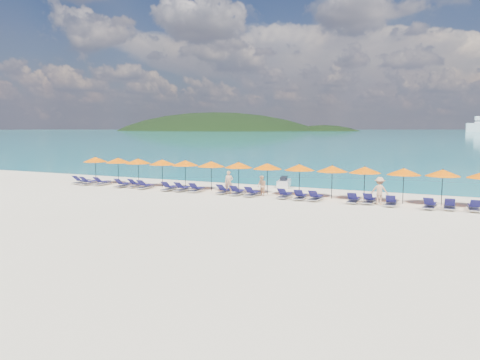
% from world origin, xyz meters
% --- Properties ---
extents(ground, '(1400.00, 1400.00, 0.00)m').
position_xyz_m(ground, '(0.00, 0.00, 0.00)').
color(ground, beige).
extents(sea, '(1600.00, 1300.00, 0.01)m').
position_xyz_m(sea, '(0.00, 660.00, 0.01)').
color(sea, '#1FA9B2').
rests_on(sea, ground).
extents(headland_main, '(374.00, 242.00, 126.50)m').
position_xyz_m(headland_main, '(-300.00, 540.00, -38.00)').
color(headland_main, black).
rests_on(headland_main, ground).
extents(headland_small, '(162.00, 126.00, 85.50)m').
position_xyz_m(headland_small, '(-150.00, 560.00, -35.00)').
color(headland_small, black).
rests_on(headland_small, ground).
extents(jetski, '(1.38, 2.47, 0.83)m').
position_xyz_m(jetski, '(0.74, 9.57, 0.34)').
color(jetski, silver).
rests_on(jetski, ground).
extents(beachgoer_a, '(0.71, 0.61, 1.66)m').
position_xyz_m(beachgoer_a, '(-1.52, 4.30, 0.83)').
color(beachgoer_a, tan).
rests_on(beachgoer_a, ground).
extents(beachgoer_b, '(0.81, 0.70, 1.44)m').
position_xyz_m(beachgoer_b, '(1.10, 4.21, 0.72)').
color(beachgoer_b, tan).
rests_on(beachgoer_b, ground).
extents(beachgoer_c, '(1.14, 0.60, 1.71)m').
position_xyz_m(beachgoer_c, '(9.03, 4.19, 0.85)').
color(beachgoer_c, tan).
rests_on(beachgoer_c, ground).
extents(umbrella_0, '(2.10, 2.10, 2.28)m').
position_xyz_m(umbrella_0, '(-14.85, 5.22, 2.02)').
color(umbrella_0, black).
rests_on(umbrella_0, ground).
extents(umbrella_1, '(2.10, 2.10, 2.28)m').
position_xyz_m(umbrella_1, '(-12.43, 5.28, 2.02)').
color(umbrella_1, black).
rests_on(umbrella_1, ground).
extents(umbrella_2, '(2.10, 2.10, 2.28)m').
position_xyz_m(umbrella_2, '(-10.35, 5.30, 2.02)').
color(umbrella_2, black).
rests_on(umbrella_2, ground).
extents(umbrella_3, '(2.10, 2.10, 2.28)m').
position_xyz_m(umbrella_3, '(-7.88, 5.15, 2.02)').
color(umbrella_3, black).
rests_on(umbrella_3, ground).
extents(umbrella_4, '(2.10, 2.10, 2.28)m').
position_xyz_m(umbrella_4, '(-5.80, 5.25, 2.02)').
color(umbrella_4, black).
rests_on(umbrella_4, ground).
extents(umbrella_5, '(2.10, 2.10, 2.28)m').
position_xyz_m(umbrella_5, '(-3.44, 5.15, 2.02)').
color(umbrella_5, black).
rests_on(umbrella_5, ground).
extents(umbrella_6, '(2.10, 2.10, 2.28)m').
position_xyz_m(umbrella_6, '(-1.22, 5.31, 2.02)').
color(umbrella_6, black).
rests_on(umbrella_6, ground).
extents(umbrella_7, '(2.10, 2.10, 2.28)m').
position_xyz_m(umbrella_7, '(1.10, 5.19, 2.02)').
color(umbrella_7, black).
rests_on(umbrella_7, ground).
extents(umbrella_8, '(2.10, 2.10, 2.28)m').
position_xyz_m(umbrella_8, '(3.46, 5.28, 2.02)').
color(umbrella_8, black).
rests_on(umbrella_8, ground).
extents(umbrella_9, '(2.10, 2.10, 2.28)m').
position_xyz_m(umbrella_9, '(5.76, 5.21, 2.02)').
color(umbrella_9, black).
rests_on(umbrella_9, ground).
extents(umbrella_10, '(2.10, 2.10, 2.28)m').
position_xyz_m(umbrella_10, '(7.89, 5.25, 2.02)').
color(umbrella_10, black).
rests_on(umbrella_10, ground).
extents(umbrella_11, '(2.10, 2.10, 2.28)m').
position_xyz_m(umbrella_11, '(10.31, 5.10, 2.02)').
color(umbrella_11, black).
rests_on(umbrella_11, ground).
extents(umbrella_12, '(2.10, 2.10, 2.28)m').
position_xyz_m(umbrella_12, '(12.53, 5.31, 2.02)').
color(umbrella_12, black).
rests_on(umbrella_12, ground).
extents(lounger_0, '(0.66, 1.71, 0.66)m').
position_xyz_m(lounger_0, '(-15.41, 4.09, 0.24)').
color(lounger_0, silver).
rests_on(lounger_0, ground).
extents(lounger_1, '(0.73, 1.74, 0.66)m').
position_xyz_m(lounger_1, '(-14.28, 3.77, 0.24)').
color(lounger_1, silver).
rests_on(lounger_1, ground).
extents(lounger_2, '(0.62, 1.70, 0.66)m').
position_xyz_m(lounger_2, '(-13.16, 4.10, 0.24)').
color(lounger_2, silver).
rests_on(lounger_2, ground).
extents(lounger_3, '(0.63, 1.71, 0.66)m').
position_xyz_m(lounger_3, '(-10.75, 3.85, 0.24)').
color(lounger_3, silver).
rests_on(lounger_3, ground).
extents(lounger_4, '(0.74, 1.74, 0.66)m').
position_xyz_m(lounger_4, '(-9.63, 4.14, 0.24)').
color(lounger_4, silver).
rests_on(lounger_4, ground).
extents(lounger_5, '(0.69, 1.72, 0.66)m').
position_xyz_m(lounger_5, '(-8.57, 3.84, 0.24)').
color(lounger_5, silver).
rests_on(lounger_5, ground).
extents(lounger_6, '(0.66, 1.71, 0.66)m').
position_xyz_m(lounger_6, '(-6.28, 3.78, 0.24)').
color(lounger_6, silver).
rests_on(lounger_6, ground).
extents(lounger_7, '(0.69, 1.73, 0.66)m').
position_xyz_m(lounger_7, '(-5.16, 3.88, 0.24)').
color(lounger_7, silver).
rests_on(lounger_7, ground).
extents(lounger_8, '(0.72, 1.74, 0.66)m').
position_xyz_m(lounger_8, '(-4.03, 3.99, 0.24)').
color(lounger_8, silver).
rests_on(lounger_8, ground).
extents(lounger_9, '(0.74, 1.74, 0.66)m').
position_xyz_m(lounger_9, '(-1.74, 4.10, 0.24)').
color(lounger_9, silver).
rests_on(lounger_9, ground).
extents(lounger_10, '(0.65, 1.71, 0.66)m').
position_xyz_m(lounger_10, '(-0.62, 3.89, 0.24)').
color(lounger_10, silver).
rests_on(lounger_10, ground).
extents(lounger_11, '(0.67, 1.72, 0.66)m').
position_xyz_m(lounger_11, '(0.58, 3.78, 0.24)').
color(lounger_11, silver).
rests_on(lounger_11, ground).
extents(lounger_12, '(0.62, 1.70, 0.66)m').
position_xyz_m(lounger_12, '(2.90, 3.92, 0.24)').
color(lounger_12, silver).
rests_on(lounger_12, ground).
extents(lounger_13, '(0.77, 1.75, 0.66)m').
position_xyz_m(lounger_13, '(4.03, 3.82, 0.24)').
color(lounger_13, silver).
rests_on(lounger_13, ground).
extents(lounger_14, '(0.68, 1.72, 0.66)m').
position_xyz_m(lounger_14, '(5.08, 3.82, 0.24)').
color(lounger_14, silver).
rests_on(lounger_14, ground).
extents(lounger_15, '(0.70, 1.73, 0.66)m').
position_xyz_m(lounger_15, '(7.49, 3.92, 0.24)').
color(lounger_15, silver).
rests_on(lounger_15, ground).
extents(lounger_16, '(0.65, 1.71, 0.66)m').
position_xyz_m(lounger_16, '(8.45, 4.12, 0.24)').
color(lounger_16, silver).
rests_on(lounger_16, ground).
extents(lounger_17, '(0.74, 1.74, 0.66)m').
position_xyz_m(lounger_17, '(9.79, 3.82, 0.24)').
color(lounger_17, silver).
rests_on(lounger_17, ground).
extents(lounger_18, '(0.74, 1.74, 0.66)m').
position_xyz_m(lounger_18, '(11.98, 3.77, 0.24)').
color(lounger_18, silver).
rests_on(lounger_18, ground).
extents(lounger_19, '(0.68, 1.72, 0.66)m').
position_xyz_m(lounger_19, '(13.03, 3.99, 0.24)').
color(lounger_19, silver).
rests_on(lounger_19, ground).
extents(lounger_20, '(0.76, 1.75, 0.66)m').
position_xyz_m(lounger_20, '(14.31, 4.06, 0.24)').
color(lounger_20, silver).
rests_on(lounger_20, ground).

